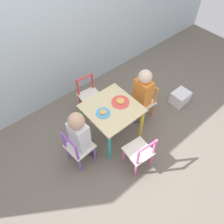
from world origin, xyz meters
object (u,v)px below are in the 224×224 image
child_right (142,92)px  storage_bin (180,98)px  chair_purple (78,148)px  child_left (80,134)px  plate_right (120,102)px  kids_table (112,112)px  plate_left (103,113)px  chair_red (89,96)px  chair_pink (140,153)px  chair_orange (144,101)px

child_right → storage_bin: (0.61, -0.19, -0.36)m
chair_purple → child_left: bearing=-90.0°
plate_right → storage_bin: size_ratio=0.84×
kids_table → child_left: size_ratio=0.73×
kids_table → plate_left: size_ratio=3.64×
chair_purple → kids_table: bearing=-90.0°
chair_red → plate_left: bearing=-103.2°
child_right → plate_right: 0.33m
kids_table → child_right: child_right is taller
plate_left → plate_right: bearing=-0.0°
chair_red → chair_pink: bearing=-90.2°
plate_right → chair_purple: bearing=-176.4°
kids_table → chair_purple: chair_purple is taller
chair_orange → child_right: size_ratio=0.66×
storage_bin → plate_right: bearing=167.5°
chair_red → child_right: bearing=-47.3°
kids_table → storage_bin: kids_table is taller
chair_orange → chair_purple: size_ratio=1.00×
chair_pink → child_right: bearing=-130.0°
plate_right → plate_left: size_ratio=1.31×
plate_left → child_right: bearing=-1.8°
chair_orange → child_left: size_ratio=0.66×
kids_table → chair_red: chair_red is taller
plate_right → storage_bin: bearing=-12.5°
chair_purple → chair_red: bearing=-49.8°
chair_red → storage_bin: chair_red is taller
chair_orange → child_left: bearing=-86.9°
child_right → chair_purple: bearing=-86.4°
chair_purple → child_right: size_ratio=0.66×
chair_orange → child_left: 0.98m
chair_purple → plate_right: size_ratio=2.52×
chair_orange → chair_red: 0.70m
plate_right → plate_left: (-0.24, 0.00, -0.00)m
kids_table → storage_bin: bearing=-11.1°
child_right → plate_right: size_ratio=3.79×
storage_bin → chair_purple: bearing=173.9°
chair_pink → kids_table: bearing=-90.0°
chair_purple → child_left: size_ratio=0.66×
child_left → chair_orange: bearing=-93.6°
chair_purple → chair_pink: bearing=-140.0°
chair_orange → plate_left: size_ratio=3.30×
chair_orange → chair_red: (-0.46, 0.53, 0.00)m
child_right → chair_orange: bearing=90.0°
chair_purple → plate_left: bearing=-88.6°
kids_table → chair_orange: size_ratio=1.10×
chair_purple → chair_red: size_ratio=1.00×
chair_purple → plate_left: plate_left is taller
chair_orange → storage_bin: bearing=73.4°
chair_purple → child_left: child_left is taller
child_left → child_right: bearing=-93.3°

